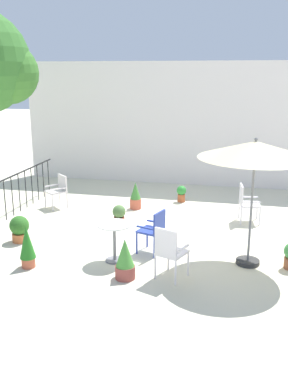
{
  "coord_description": "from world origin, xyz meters",
  "views": [
    {
      "loc": [
        2.03,
        -9.27,
        3.49
      ],
      "look_at": [
        0.0,
        -0.19,
        0.92
      ],
      "focal_mm": 40.79,
      "sensor_mm": 36.0,
      "label": 1
    }
  ],
  "objects": [
    {
      "name": "patio_chair_1",
      "position": [
        0.46,
        -1.36,
        0.52
      ],
      "size": [
        0.55,
        0.56,
        0.88
      ],
      "color": "#293EA0",
      "rests_on": "ground"
    },
    {
      "name": "patio_chair_2",
      "position": [
        -2.61,
        1.08,
        0.51
      ],
      "size": [
        0.65,
        0.65,
        0.86
      ],
      "color": "silver",
      "rests_on": "ground"
    },
    {
      "name": "terrace_railing",
      "position": [
        -3.44,
        -0.0,
        0.68
      ],
      "size": [
        0.03,
        4.94,
        1.01
      ],
      "color": "black",
      "rests_on": "ground"
    },
    {
      "name": "potted_plant_6",
      "position": [
        -2.43,
        -1.38,
        0.3
      ],
      "size": [
        0.41,
        0.41,
        0.56
      ],
      "color": "#C46939",
      "rests_on": "ground"
    },
    {
      "name": "potted_plant_4",
      "position": [
        -1.67,
        -2.51,
        0.42
      ],
      "size": [
        0.29,
        0.29,
        0.81
      ],
      "color": "#B8583E",
      "rests_on": "ground"
    },
    {
      "name": "patio_umbrella_0",
      "position": [
        2.29,
        -1.48,
        2.15
      ],
      "size": [
        2.03,
        2.03,
        2.38
      ],
      "color": "#2D2D2D",
      "rests_on": "ground"
    },
    {
      "name": "patio_chair_3",
      "position": [
        0.94,
        -2.41,
        0.55
      ],
      "size": [
        0.59,
        0.6,
        0.96
      ],
      "color": "white",
      "rests_on": "ground"
    },
    {
      "name": "cafe_table_0",
      "position": [
        -0.19,
        -1.9,
        0.52
      ],
      "size": [
        0.65,
        0.65,
        0.75
      ],
      "color": "white",
      "rests_on": "ground"
    },
    {
      "name": "villa_facade",
      "position": [
        0.0,
        4.41,
        1.91
      ],
      "size": [
        9.82,
        0.3,
        3.81
      ],
      "primitive_type": "cube",
      "color": "white",
      "rests_on": "ground"
    },
    {
      "name": "potted_plant_2",
      "position": [
        -0.66,
        0.09,
        0.26
      ],
      "size": [
        0.31,
        0.31,
        0.48
      ],
      "color": "#AE4B36",
      "rests_on": "ground"
    },
    {
      "name": "ground_plane",
      "position": [
        0.0,
        0.0,
        0.0
      ],
      "size": [
        60.0,
        60.0,
        0.0
      ],
      "primitive_type": "plane",
      "color": "beige"
    },
    {
      "name": "potted_plant_0",
      "position": [
        -0.59,
        1.4,
        0.34
      ],
      "size": [
        0.3,
        0.3,
        0.71
      ],
      "color": "#C0573E",
      "rests_on": "ground"
    },
    {
      "name": "patio_chair_0",
      "position": [
        2.24,
        0.98,
        0.52
      ],
      "size": [
        0.52,
        0.55,
        0.91
      ],
      "color": "silver",
      "rests_on": "ground"
    },
    {
      "name": "potted_plant_5",
      "position": [
        0.51,
        2.29,
        0.25
      ],
      "size": [
        0.26,
        0.26,
        0.46
      ],
      "color": "#AA522D",
      "rests_on": "ground"
    },
    {
      "name": "potted_plant_3",
      "position": [
        0.19,
        -2.55,
        0.35
      ],
      "size": [
        0.35,
        0.35,
        0.73
      ],
      "color": "brown",
      "rests_on": "ground"
    }
  ]
}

